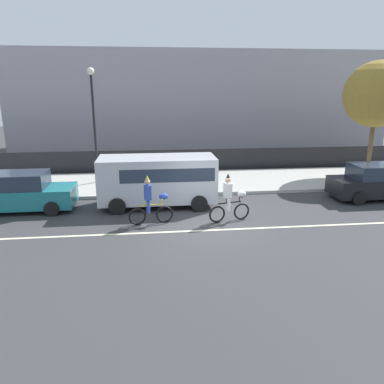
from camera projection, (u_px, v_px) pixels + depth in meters
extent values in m
plane|color=#38383A|center=(207.00, 225.00, 14.19)|extent=(80.00, 80.00, 0.00)
cube|color=beige|center=(210.00, 230.00, 13.71)|extent=(36.00, 0.14, 0.01)
cube|color=#ADAAA3|center=(189.00, 182.00, 20.38)|extent=(60.00, 5.00, 0.15)
cube|color=black|center=(184.00, 161.00, 22.99)|extent=(40.00, 0.08, 1.40)
cube|color=#99939E|center=(198.00, 103.00, 30.58)|extent=(28.00, 8.00, 7.68)
torus|color=black|center=(165.00, 214.00, 14.42)|extent=(0.67, 0.16, 0.67)
torus|color=black|center=(137.00, 216.00, 14.17)|extent=(0.67, 0.16, 0.67)
cylinder|color=gold|center=(151.00, 205.00, 14.18)|extent=(0.96, 0.18, 0.05)
cylinder|color=gold|center=(147.00, 203.00, 14.12)|extent=(0.04, 0.04, 0.18)
cylinder|color=gold|center=(162.00, 201.00, 14.25)|extent=(0.04, 0.04, 0.23)
cylinder|color=gold|center=(162.00, 198.00, 14.22)|extent=(0.10, 0.50, 0.03)
ellipsoid|color=#2D47B2|center=(164.00, 196.00, 14.22)|extent=(0.38, 0.25, 0.24)
cube|color=#2D47B2|center=(148.00, 192.00, 14.02)|extent=(0.28, 0.35, 0.56)
sphere|color=tan|center=(147.00, 182.00, 13.91)|extent=(0.22, 0.22, 0.22)
cone|color=gold|center=(147.00, 177.00, 13.86)|extent=(0.14, 0.14, 0.16)
cylinder|color=#2D47B2|center=(149.00, 207.00, 14.04)|extent=(0.11, 0.11, 0.48)
cylinder|color=#2D47B2|center=(148.00, 205.00, 14.30)|extent=(0.11, 0.11, 0.48)
torus|color=black|center=(242.00, 211.00, 14.75)|extent=(0.67, 0.22, 0.67)
torus|color=black|center=(217.00, 214.00, 14.41)|extent=(0.67, 0.22, 0.67)
cylinder|color=black|center=(230.00, 203.00, 14.47)|extent=(0.95, 0.27, 0.05)
cylinder|color=black|center=(226.00, 201.00, 14.40)|extent=(0.04, 0.04, 0.18)
cylinder|color=black|center=(240.00, 199.00, 14.57)|extent=(0.04, 0.04, 0.23)
cylinder|color=black|center=(240.00, 196.00, 14.54)|extent=(0.14, 0.49, 0.03)
ellipsoid|color=white|center=(242.00, 194.00, 14.55)|extent=(0.40, 0.28, 0.24)
cube|color=white|center=(228.00, 190.00, 14.30)|extent=(0.31, 0.37, 0.56)
sphere|color=tan|center=(228.00, 180.00, 14.19)|extent=(0.22, 0.22, 0.22)
cone|color=black|center=(228.00, 175.00, 14.14)|extent=(0.14, 0.14, 0.16)
cylinder|color=white|center=(229.00, 205.00, 14.32)|extent=(0.11, 0.11, 0.48)
cylinder|color=white|center=(226.00, 203.00, 14.58)|extent=(0.11, 0.11, 0.48)
cube|color=silver|center=(157.00, 179.00, 16.24)|extent=(5.00, 2.00, 1.90)
cube|color=#283342|center=(167.00, 170.00, 16.19)|extent=(3.90, 2.02, 0.56)
cylinder|color=black|center=(199.00, 203.00, 15.71)|extent=(0.70, 0.22, 0.70)
cylinder|color=black|center=(194.00, 191.00, 17.62)|extent=(0.70, 0.22, 0.70)
cylinder|color=black|center=(117.00, 206.00, 15.34)|extent=(0.70, 0.22, 0.70)
cylinder|color=black|center=(120.00, 193.00, 17.25)|extent=(0.70, 0.22, 0.70)
cube|color=black|center=(375.00, 186.00, 17.44)|extent=(4.10, 1.72, 0.80)
cube|color=#232D3D|center=(375.00, 171.00, 17.24)|extent=(2.10, 1.58, 0.64)
cylinder|color=black|center=(359.00, 199.00, 16.56)|extent=(0.60, 0.20, 0.60)
cylinder|color=black|center=(340.00, 188.00, 18.21)|extent=(0.60, 0.20, 0.60)
cube|color=#1E727A|center=(25.00, 197.00, 15.78)|extent=(4.10, 1.72, 0.80)
cube|color=#232D3D|center=(20.00, 180.00, 15.58)|extent=(2.10, 1.58, 0.64)
cylinder|color=black|center=(52.00, 209.00, 15.18)|extent=(0.60, 0.20, 0.60)
cylinder|color=black|center=(61.00, 197.00, 16.82)|extent=(0.60, 0.20, 0.60)
cylinder|color=black|center=(2.00, 199.00, 16.55)|extent=(0.60, 0.20, 0.60)
cylinder|color=black|center=(95.00, 130.00, 19.32)|extent=(0.12, 0.12, 5.50)
sphere|color=#EAEACC|center=(91.00, 71.00, 18.53)|extent=(0.36, 0.36, 0.36)
cylinder|color=brown|center=(370.00, 147.00, 21.29)|extent=(0.24, 0.24, 3.27)
sphere|color=olive|center=(377.00, 94.00, 20.50)|extent=(3.60, 3.60, 3.60)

